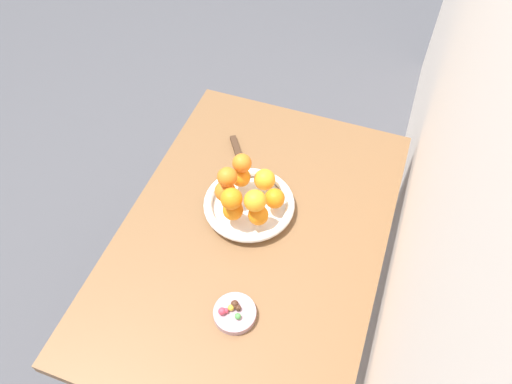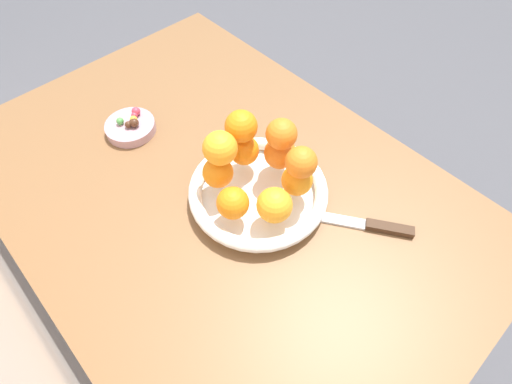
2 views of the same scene
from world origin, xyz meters
TOP-DOWN VIEW (x-y plane):
  - ground_plane at (0.00, 0.00)m, footprint 6.00×6.00m
  - dining_table at (0.00, 0.00)m, footprint 1.10×0.76m
  - fruit_bowl at (-0.08, -0.04)m, footprint 0.28×0.28m
  - candy_dish at (0.26, 0.04)m, footprint 0.11×0.11m
  - orange_0 at (-0.09, 0.04)m, footprint 0.06×0.06m
  - orange_1 at (-0.15, -0.01)m, footprint 0.07×0.07m
  - orange_2 at (-0.14, -0.09)m, footprint 0.06×0.06m
  - orange_3 at (-0.07, -0.11)m, footprint 0.06×0.06m
  - orange_4 at (-0.01, -0.06)m, footprint 0.06×0.06m
  - orange_5 at (-0.02, 0.01)m, footprint 0.06×0.06m
  - orange_6 at (-0.14, -0.08)m, footprint 0.06×0.06m
  - orange_7 at (-0.02, 0.00)m, footprint 0.06×0.06m
  - orange_8 at (-0.07, -0.10)m, footprint 0.06×0.06m
  - orange_9 at (-0.01, -0.06)m, footprint 0.06×0.06m
  - candy_ball_0 at (0.24, 0.04)m, footprint 0.02×0.02m
  - candy_ball_1 at (0.25, 0.04)m, footprint 0.02×0.02m
  - candy_ball_2 at (0.25, 0.05)m, footprint 0.02×0.02m
  - candy_ball_3 at (0.27, 0.01)m, footprint 0.02×0.02m
  - candy_ball_4 at (0.25, 0.03)m, footprint 0.02×0.02m
  - candy_ball_5 at (0.27, 0.06)m, footprint 0.02×0.02m
  - candy_ball_6 at (0.26, 0.02)m, footprint 0.01×0.01m
  - knife at (-0.26, -0.14)m, footprint 0.23×0.16m

SIDE VIEW (x-z plane):
  - ground_plane at x=0.00m, z-range 0.00..0.00m
  - dining_table at x=0.00m, z-range 0.28..1.02m
  - knife at x=-0.26m, z-range 0.74..0.75m
  - candy_dish at x=0.26m, z-range 0.74..0.76m
  - fruit_bowl at x=-0.08m, z-range 0.74..0.78m
  - candy_ball_6 at x=0.26m, z-range 0.76..0.78m
  - candy_ball_2 at x=0.25m, z-range 0.76..0.78m
  - candy_ball_1 at x=0.25m, z-range 0.76..0.78m
  - candy_ball_4 at x=0.25m, z-range 0.76..0.78m
  - candy_ball_5 at x=0.27m, z-range 0.76..0.78m
  - candy_ball_3 at x=0.27m, z-range 0.76..0.78m
  - candy_ball_0 at x=0.24m, z-range 0.76..0.78m
  - orange_5 at x=-0.02m, z-range 0.78..0.84m
  - orange_2 at x=-0.14m, z-range 0.78..0.84m
  - orange_4 at x=-0.01m, z-range 0.78..0.84m
  - orange_0 at x=-0.09m, z-range 0.78..0.84m
  - orange_3 at x=-0.07m, z-range 0.78..0.84m
  - orange_1 at x=-0.15m, z-range 0.78..0.85m
  - orange_6 at x=-0.14m, z-range 0.84..0.90m
  - orange_9 at x=-0.01m, z-range 0.84..0.90m
  - orange_7 at x=-0.02m, z-range 0.84..0.90m
  - orange_8 at x=-0.07m, z-range 0.84..0.90m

